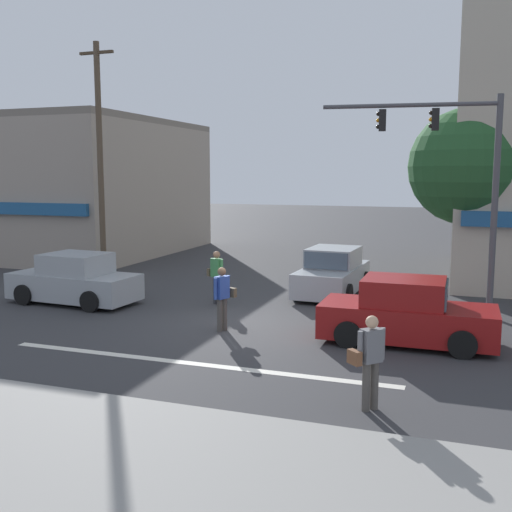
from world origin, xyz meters
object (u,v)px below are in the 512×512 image
sedan_crossing_center (75,281)px  traffic_light_mast (459,169)px  utility_pole_near_left (100,159)px  sedan_waiting_far (407,314)px  sedan_parked_curbside (333,273)px  pedestrian_mid_crossing (223,295)px  pedestrian_foreground_with_bag (370,357)px  pedestrian_far_side (216,274)px  street_tree (467,167)px

sedan_crossing_center → traffic_light_mast: bearing=11.0°
utility_pole_near_left → sedan_waiting_far: bearing=-23.5°
sedan_parked_curbside → pedestrian_mid_crossing: 5.87m
sedan_crossing_center → pedestrian_foreground_with_bag: size_ratio=2.51×
sedan_waiting_far → pedestrian_mid_crossing: pedestrian_mid_crossing is taller
utility_pole_near_left → sedan_crossing_center: (1.56, -3.97, -3.87)m
traffic_light_mast → pedestrian_foreground_with_bag: bearing=-98.8°
utility_pole_near_left → pedestrian_foreground_with_bag: bearing=-39.5°
sedan_crossing_center → pedestrian_far_side: bearing=17.3°
sedan_parked_curbside → pedestrian_foreground_with_bag: 10.04m
sedan_waiting_far → pedestrian_far_side: bearing=157.3°
traffic_light_mast → sedan_parked_curbside: size_ratio=1.48×
utility_pole_near_left → pedestrian_foreground_with_bag: utility_pole_near_left is taller
sedan_crossing_center → pedestrian_mid_crossing: size_ratio=2.51×
traffic_light_mast → sedan_parked_curbside: traffic_light_mast is taller
traffic_light_mast → pedestrian_foreground_with_bag: 8.54m
street_tree → pedestrian_foreground_with_bag: size_ratio=3.78×
utility_pole_near_left → pedestrian_foreground_with_bag: 15.51m
traffic_light_mast → utility_pole_near_left: bearing=172.2°
sedan_waiting_far → utility_pole_near_left: bearing=156.5°
pedestrian_mid_crossing → pedestrian_far_side: same height
traffic_light_mast → sedan_waiting_far: traffic_light_mast is taller
traffic_light_mast → pedestrian_mid_crossing: (-5.61, -3.77, -3.22)m
sedan_parked_curbside → pedestrian_far_side: pedestrian_far_side is taller
pedestrian_far_side → pedestrian_mid_crossing: bearing=-64.0°
street_tree → pedestrian_mid_crossing: bearing=-125.4°
sedan_waiting_far → street_tree: bearing=81.2°
utility_pole_near_left → sedan_waiting_far: 13.49m
sedan_crossing_center → pedestrian_foreground_with_bag: bearing=-29.1°
sedan_parked_curbside → pedestrian_foreground_with_bag: pedestrian_foreground_with_bag is taller
traffic_light_mast → pedestrian_mid_crossing: 7.49m
sedan_crossing_center → pedestrian_foreground_with_bag: pedestrian_foreground_with_bag is taller
sedan_waiting_far → sedan_crossing_center: (-10.30, 1.18, 0.00)m
sedan_waiting_far → pedestrian_foreground_with_bag: bearing=-92.7°
street_tree → utility_pole_near_left: utility_pole_near_left is taller
utility_pole_near_left → pedestrian_foreground_with_bag: (11.65, -9.59, -3.63)m
pedestrian_mid_crossing → traffic_light_mast: bearing=33.9°
street_tree → pedestrian_foreground_with_bag: (-1.40, -12.20, -3.33)m
sedan_waiting_far → pedestrian_foreground_with_bag: 4.45m
sedan_crossing_center → pedestrian_mid_crossing: (5.69, -1.57, 0.24)m
street_tree → pedestrian_far_side: 9.52m
pedestrian_foreground_with_bag → pedestrian_mid_crossing: size_ratio=1.00×
sedan_waiting_far → pedestrian_foreground_with_bag: pedestrian_foreground_with_bag is taller
utility_pole_near_left → traffic_light_mast: 12.99m
utility_pole_near_left → pedestrian_mid_crossing: 9.82m
street_tree → pedestrian_mid_crossing: street_tree is taller
utility_pole_near_left → street_tree: bearing=11.3°
traffic_light_mast → pedestrian_far_side: size_ratio=3.71×
sedan_waiting_far → pedestrian_far_side: (-6.02, 2.51, 0.24)m
street_tree → pedestrian_foreground_with_bag: bearing=-96.6°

